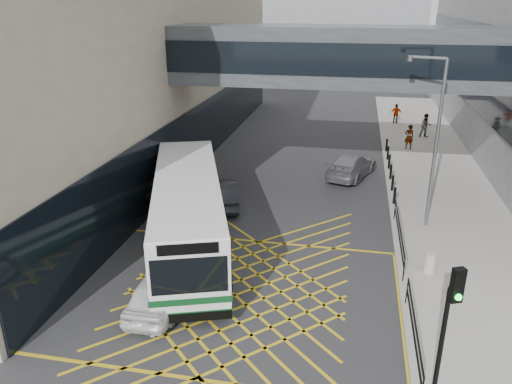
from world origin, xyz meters
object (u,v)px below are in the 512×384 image
Objects in this scene: car_white at (162,288)px; traffic_light at (448,319)px; car_silver at (351,165)px; pedestrian_a at (409,137)px; pedestrian_c at (396,114)px; bus at (188,211)px; street_lamp at (433,134)px; litter_bin at (430,263)px; pedestrian_b at (426,126)px; car_dark at (222,193)px.

car_white is 9.70m from traffic_light.
pedestrian_a is (3.92, 6.50, 0.29)m from car_silver.
car_white is at bearing 76.28° from pedestrian_c.
street_lamp reaches higher than bus.
litter_bin is at bearing -21.48° from bus.
street_lamp is at bearing 61.47° from traffic_light.
bus is 2.70× the size of car_white.
car_white is at bearing 85.99° from car_silver.
pedestrian_b is at bearing -114.76° from car_white.
pedestrian_a is 4.02m from pedestrian_b.
street_lamp is (3.52, -6.92, 3.86)m from car_silver.
pedestrian_a reaches higher than car_silver.
pedestrian_a reaches higher than pedestrian_c.
pedestrian_a reaches higher than car_dark.
traffic_light is 25.43m from pedestrian_a.
street_lamp reaches higher than pedestrian_c.
pedestrian_a is at bearing 97.00° from pedestrian_c.
car_dark is 0.57× the size of street_lamp.
bus is at bearing 72.49° from pedestrian_c.
pedestrian_a is at bearing -125.31° from pedestrian_b.
litter_bin is at bearing -74.69° from street_lamp.
car_white reaches higher than car_dark.
pedestrian_c is (9.74, 30.35, 0.28)m from car_white.
pedestrian_c is at bearing 101.08° from pedestrian_b.
bus is at bearing -139.84° from street_lamp.
car_dark is 15.89m from traffic_light.
car_white is 9.52m from car_dark.
bus is 12.18m from traffic_light.
litter_bin is 26.28m from pedestrian_c.
car_silver is 7.59m from pedestrian_a.
car_dark is 2.42× the size of pedestrian_b.
car_silver reaches higher than car_dark.
pedestrian_c is (10.24, 25.88, -0.78)m from bus.
bus reaches higher than litter_bin.
car_dark is at bearing 101.62° from traffic_light.
litter_bin is (3.31, -11.53, -0.19)m from car_silver.
pedestrian_b is at bearing 84.31° from litter_bin.
car_white is 13.63m from street_lamp.
pedestrian_c is (10.09, 20.84, 0.29)m from car_dark.
pedestrian_b is (2.16, 21.73, 0.51)m from litter_bin.
street_lamp reaches higher than car_white.
bus reaches higher than car_silver.
car_dark is 20.28m from pedestrian_b.
pedestrian_a reaches higher than car_white.
bus is at bearing -132.27° from pedestrian_b.
street_lamp is at bearing 76.54° from pedestrian_a.
pedestrian_c is (0.87, 33.58, -1.93)m from traffic_light.
traffic_light is 2.56× the size of pedestrian_c.
traffic_light is at bearing -58.65° from bus.
car_white is 0.57× the size of street_lamp.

